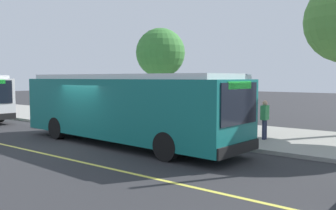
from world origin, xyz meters
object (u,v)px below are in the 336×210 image
at_px(transit_bus_main, 124,106).
at_px(pedestrian_commuter, 265,117).
at_px(route_sign_post, 246,99).
at_px(waiting_bench, 225,121).

xyz_separation_m(transit_bus_main, pedestrian_commuter, (4.52, 3.97, -0.50)).
relative_size(route_sign_post, pedestrian_commuter, 1.66).
height_order(waiting_bench, route_sign_post, route_sign_post).
bearing_deg(route_sign_post, pedestrian_commuter, 81.03).
relative_size(transit_bus_main, route_sign_post, 4.00).
bearing_deg(waiting_bench, route_sign_post, -46.85).
height_order(transit_bus_main, pedestrian_commuter, transit_bus_main).
distance_m(waiting_bench, route_sign_post, 3.63).
bearing_deg(transit_bus_main, waiting_bench, 68.55).
distance_m(route_sign_post, pedestrian_commuter, 1.63).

